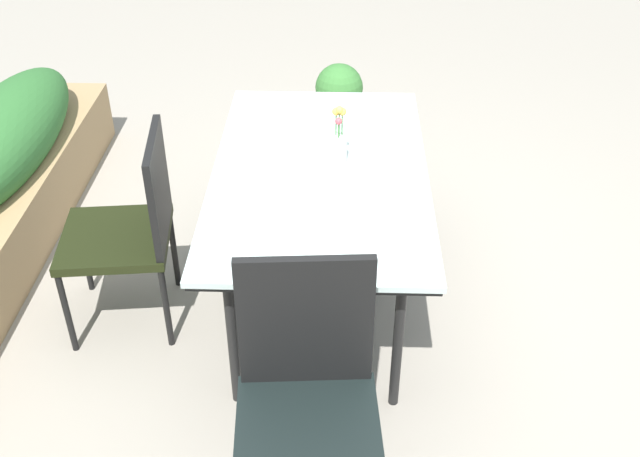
{
  "coord_description": "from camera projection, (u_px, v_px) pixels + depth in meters",
  "views": [
    {
      "loc": [
        -2.63,
        -0.02,
        2.33
      ],
      "look_at": [
        0.09,
        0.07,
        0.41
      ],
      "focal_mm": 42.13,
      "sensor_mm": 36.0,
      "label": 1
    }
  ],
  "objects": [
    {
      "name": "potted_plant",
      "position": [
        339.0,
        99.0,
        4.78
      ],
      "size": [
        0.3,
        0.3,
        0.48
      ],
      "color": "#9E6047",
      "rests_on": "ground"
    },
    {
      "name": "ground_plane",
      "position": [
        334.0,
        311.0,
        3.49
      ],
      "size": [
        12.0,
        12.0,
        0.0
      ],
      "primitive_type": "plane",
      "color": "gray"
    },
    {
      "name": "chair_far_side",
      "position": [
        132.0,
        223.0,
        3.18
      ],
      "size": [
        0.5,
        0.5,
        0.91
      ],
      "rotation": [
        0.0,
        0.0,
        0.11
      ],
      "color": "black",
      "rests_on": "ground"
    },
    {
      "name": "chair_end_left",
      "position": [
        307.0,
        393.0,
        2.34
      ],
      "size": [
        0.48,
        0.48,
        0.99
      ],
      "rotation": [
        0.0,
        0.0,
        1.64
      ],
      "color": "black",
      "rests_on": "ground"
    },
    {
      "name": "flower_vase",
      "position": [
        339.0,
        141.0,
        3.16
      ],
      "size": [
        0.06,
        0.07,
        0.26
      ],
      "color": "silver",
      "rests_on": "dining_table"
    },
    {
      "name": "dining_table",
      "position": [
        320.0,
        179.0,
        3.18
      ],
      "size": [
        1.53,
        0.9,
        0.71
      ],
      "color": "#B2C6C1",
      "rests_on": "ground"
    }
  ]
}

